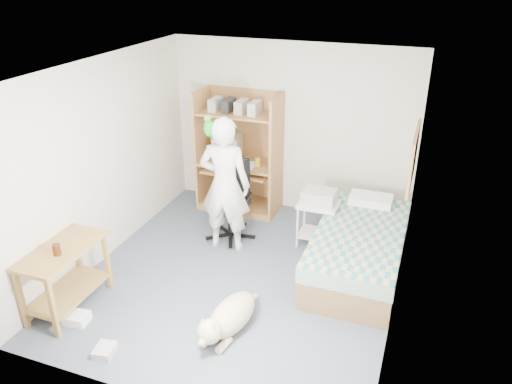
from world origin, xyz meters
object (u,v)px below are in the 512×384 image
computer_hutch (240,157)px  office_chair (231,210)px  printer_cart (318,217)px  side_desk (65,269)px  person (225,185)px  bed (359,250)px  dog (229,317)px

computer_hutch → office_chair: size_ratio=1.66×
office_chair → printer_cart: bearing=3.4°
computer_hutch → side_desk: 3.08m
computer_hutch → person: 1.20m
bed → person: 1.84m
bed → printer_cart: size_ratio=3.28×
person → printer_cart: 1.31m
computer_hutch → side_desk: computer_hutch is taller
person → dog: (0.69, -1.54, -0.72)m
printer_cart → side_desk: bearing=-134.2°
side_desk → person: size_ratio=0.56×
side_desk → dog: side_desk is taller
computer_hutch → side_desk: size_ratio=1.80×
office_chair → person: bearing=-84.7°
bed → office_chair: (-1.79, 0.27, 0.10)m
person → printer_cart: bearing=-161.6°
printer_cart → office_chair: bearing=-171.4°
side_desk → person: bearing=57.9°
office_chair → printer_cart: size_ratio=1.76×
bed → office_chair: bearing=171.5°
bed → side_desk: bearing=-147.5°
office_chair → dog: office_chair is taller
person → dog: size_ratio=1.66×
computer_hutch → printer_cart: bearing=-26.5°
office_chair → person: (0.05, -0.31, 0.51)m
side_desk → dog: size_ratio=0.93×
computer_hutch → printer_cart: computer_hutch is taller
computer_hutch → person: (0.26, -1.16, 0.08)m
computer_hutch → bed: 2.35m
bed → person: person is taller
computer_hutch → printer_cart: 1.59m
bed → side_desk: (-2.85, -1.82, 0.21)m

